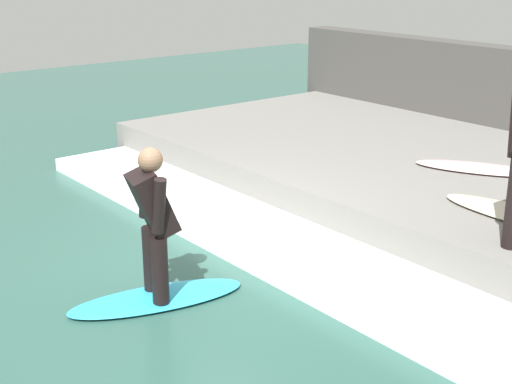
# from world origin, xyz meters

# --- Properties ---
(ground_plane) EXTENTS (28.00, 28.00, 0.00)m
(ground_plane) POSITION_xyz_m (0.00, 0.00, 0.00)
(ground_plane) COLOR #2D564C
(concrete_ledge) EXTENTS (4.40, 9.10, 0.53)m
(concrete_ledge) POSITION_xyz_m (3.68, 0.00, 0.26)
(concrete_ledge) COLOR slate
(concrete_ledge) RESTS_ON ground_plane
(wave_foam_crest) EXTENTS (1.17, 8.64, 0.18)m
(wave_foam_crest) POSITION_xyz_m (0.89, 0.00, 0.09)
(wave_foam_crest) COLOR white
(wave_foam_crest) RESTS_ON ground_plane
(surfboard_riding) EXTENTS (1.77, 0.97, 0.06)m
(surfboard_riding) POSITION_xyz_m (-0.75, -0.30, 0.03)
(surfboard_riding) COLOR #2DADD1
(surfboard_riding) RESTS_ON ground_plane
(surfer_riding) EXTENTS (0.51, 0.62, 1.43)m
(surfer_riding) POSITION_xyz_m (-0.75, -0.30, 0.85)
(surfer_riding) COLOR black
(surfer_riding) RESTS_ON surfboard_riding
(surfboard_spare) EXTENTS (1.22, 1.65, 0.06)m
(surfboard_spare) POSITION_xyz_m (3.73, -0.71, 0.56)
(surfboard_spare) COLOR beige
(surfboard_spare) RESTS_ON concrete_ledge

